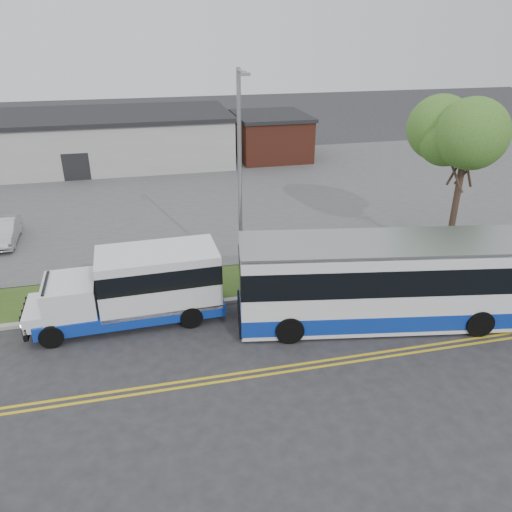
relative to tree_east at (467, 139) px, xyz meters
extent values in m
plane|color=#28282B|center=(-14.00, -3.00, -6.20)|extent=(140.00, 140.00, 0.00)
cube|color=gold|center=(-14.00, -6.85, -6.20)|extent=(70.00, 0.12, 0.01)
cube|color=gold|center=(-14.00, -7.15, -6.20)|extent=(70.00, 0.12, 0.01)
cube|color=#9E9B93|center=(-14.00, -1.90, -6.13)|extent=(80.00, 0.30, 0.15)
cube|color=#344C19|center=(-14.00, -0.10, -6.15)|extent=(80.00, 3.30, 0.10)
cube|color=#4C4C4F|center=(-14.00, 14.00, -6.15)|extent=(80.00, 25.00, 0.10)
cube|color=#9E9E99|center=(-20.00, 24.00, -4.20)|extent=(25.00, 10.00, 4.00)
cube|color=black|center=(-20.00, 24.00, -2.03)|extent=(25.40, 10.40, 0.35)
cube|color=black|center=(-20.00, 19.05, -5.10)|extent=(2.00, 0.15, 2.20)
cube|color=brown|center=(-3.50, 23.00, -4.40)|extent=(6.00, 7.00, 3.60)
cube|color=black|center=(-3.50, 23.00, -2.45)|extent=(6.30, 7.30, 0.30)
cylinder|color=#35261C|center=(0.00, 0.00, -3.72)|extent=(0.32, 0.32, 4.76)
ellipsoid|color=#2E6423|center=(0.00, 0.00, 0.02)|extent=(5.20, 5.20, 4.42)
cylinder|color=gray|center=(-11.00, -0.20, -1.35)|extent=(0.18, 0.18, 9.50)
cylinder|color=gray|center=(-11.00, -0.90, 3.30)|extent=(0.12, 1.40, 0.12)
cube|color=gray|center=(-11.00, -1.55, 3.25)|extent=(0.35, 0.18, 0.12)
cube|color=#0E309A|center=(-16.03, -2.39, -5.61)|extent=(7.43, 2.72, 0.54)
cube|color=silver|center=(-14.84, -2.35, -4.37)|extent=(4.84, 2.64, 2.27)
cube|color=black|center=(-14.84, -2.35, -3.99)|extent=(4.86, 2.68, 0.81)
cube|color=silver|center=(-18.30, -2.46, -4.74)|extent=(2.02, 2.39, 1.30)
cube|color=black|center=(-19.12, -2.49, -4.53)|extent=(0.17, 2.06, 0.97)
cube|color=silver|center=(-19.49, -2.50, -5.29)|extent=(1.15, 2.25, 0.60)
cube|color=black|center=(-19.98, -2.51, -5.61)|extent=(0.23, 2.22, 0.54)
sphere|color=#FFD88C|center=(-20.01, -3.33, -5.34)|extent=(0.22, 0.22, 0.22)
sphere|color=#FFD88C|center=(-20.06, -1.70, -5.34)|extent=(0.22, 0.22, 0.22)
cylinder|color=black|center=(-19.02, -3.65, -5.75)|extent=(0.92, 0.33, 0.91)
cylinder|color=black|center=(-19.10, -1.32, -5.75)|extent=(0.92, 0.33, 0.91)
cylinder|color=black|center=(-13.73, -3.49, -5.75)|extent=(0.92, 0.33, 0.91)
cylinder|color=black|center=(-13.80, -1.15, -5.75)|extent=(0.92, 0.33, 0.91)
cube|color=white|center=(-5.54, -4.80, -4.43)|extent=(12.91, 4.93, 3.33)
cube|color=#0E309A|center=(-5.54, -4.80, -5.57)|extent=(12.94, 4.95, 0.69)
cube|color=black|center=(-5.54, -4.80, -3.80)|extent=(12.97, 4.98, 1.09)
cube|color=black|center=(-11.70, -3.76, -4.03)|extent=(0.55, 2.62, 1.83)
cube|color=black|center=(-11.78, -3.75, -5.69)|extent=(0.61, 2.85, 0.57)
cube|color=gray|center=(-5.54, -4.80, -2.74)|extent=(12.91, 4.93, 0.14)
cylinder|color=black|center=(-10.18, -5.39, -5.65)|extent=(1.15, 0.55, 1.10)
cylinder|color=black|center=(-9.73, -2.72, -5.65)|extent=(1.15, 0.55, 1.10)
cylinder|color=black|center=(-2.83, -6.63, -5.65)|extent=(1.15, 0.55, 1.10)
cylinder|color=black|center=(-2.38, -3.96, -5.65)|extent=(1.15, 0.55, 1.10)
cylinder|color=black|center=(-0.46, -4.29, -5.65)|extent=(1.15, 0.55, 1.10)
imported|color=#B0B2B7|center=(-22.87, 7.25, -5.45)|extent=(1.54, 4.04, 1.31)
camera|label=1|loc=(-15.08, -20.75, 4.96)|focal=35.00mm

